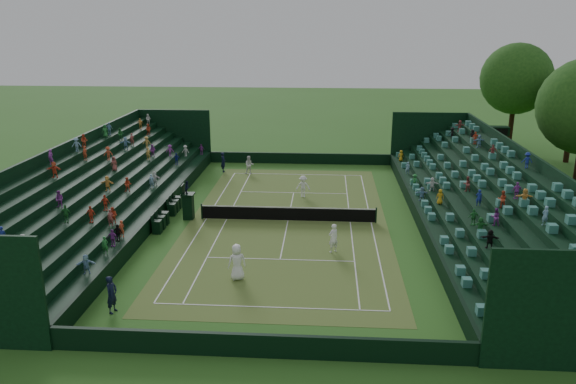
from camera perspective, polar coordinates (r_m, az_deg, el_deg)
name	(u,v)px	position (r m, az deg, el deg)	size (l,w,h in m)	color
ground	(288,221)	(37.28, 0.00, -2.94)	(160.00, 160.00, 0.00)	#2F621F
court_surface	(288,221)	(37.28, 0.00, -2.94)	(12.97, 26.77, 0.01)	#346E24
perimeter_wall_north	(300,158)	(52.37, 1.19, 3.44)	(17.17, 0.20, 1.00)	black
perimeter_wall_south	(260,346)	(22.75, -2.84, -15.32)	(17.17, 0.20, 1.00)	black
perimeter_wall_east	(418,217)	(37.54, 13.05, -2.45)	(0.20, 31.77, 1.00)	black
perimeter_wall_west	(162,211)	(38.61, -12.67, -1.88)	(0.20, 31.77, 1.00)	black
north_grandstand	(485,203)	(38.12, 19.36, -1.03)	(6.60, 32.00, 4.90)	black
south_grandstand	(100,195)	(39.68, -18.56, -0.26)	(6.60, 32.00, 4.90)	black
tennis_net	(288,213)	(37.11, 0.00, -2.18)	(11.67, 0.10, 1.06)	black
scoreboard_tower	(497,133)	(54.10, 20.45, 5.68)	(2.00, 1.00, 3.70)	black
tree_row	(576,104)	(50.78, 27.22, 7.92)	(10.62, 35.91, 10.77)	black
umpire_chair	(188,203)	(37.89, -10.13, -1.09)	(0.84, 0.84, 2.64)	black
courtside_chairs	(168,213)	(38.18, -12.11, -2.12)	(0.56, 5.53, 1.21)	black
player_near_west	(237,262)	(28.81, -5.20, -7.11)	(0.93, 0.61, 1.91)	white
player_near_east	(333,238)	(32.09, 4.62, -4.70)	(0.63, 0.41, 1.72)	white
player_far_west	(249,165)	(48.74, -3.95, 2.75)	(0.78, 0.61, 1.60)	silver
player_far_east	(303,186)	(42.13, 1.54, 0.57)	(1.07, 0.62, 1.66)	white
line_judge_north	(223,162)	(49.64, -6.59, 3.03)	(0.64, 0.42, 1.76)	black
line_judge_south	(112,294)	(26.85, -17.47, -9.90)	(0.64, 0.42, 1.76)	black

